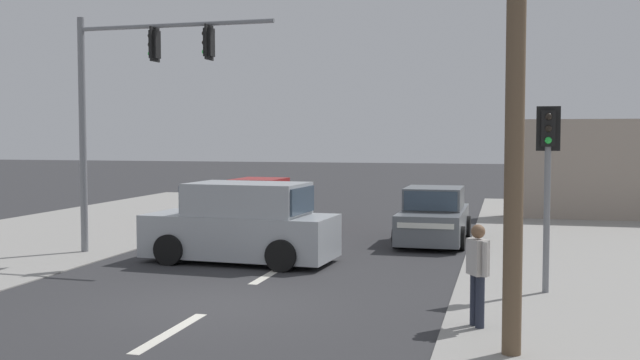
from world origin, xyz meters
TOP-DOWN VIEW (x-y plane):
  - ground_plane at (0.00, 0.00)m, footprint 140.00×140.00m
  - lane_dash_near at (0.00, -2.00)m, footprint 0.20×2.40m
  - lane_dash_mid at (0.00, 3.00)m, footprint 0.20×2.40m
  - lane_dash_far at (0.00, 8.00)m, footprint 0.20×2.40m
  - utility_pole_foreground_right at (4.90, -1.97)m, footprint 3.77×0.63m
  - traffic_signal_mast at (-4.27, 4.67)m, footprint 5.29×0.50m
  - pedestal_signal_right_kerb at (5.71, 2.33)m, footprint 0.44×0.29m
  - suv_oncoming_near at (-1.12, 4.32)m, footprint 4.65×2.29m
  - sedan_crossing_left at (3.00, 8.71)m, footprint 1.92×4.25m
  - sedan_receding_far at (-3.15, 11.67)m, footprint 2.03×4.30m
  - pedestrian_at_kerb at (4.54, -0.60)m, footprint 0.37×0.50m

SIDE VIEW (x-z plane):
  - ground_plane at x=0.00m, z-range 0.00..0.00m
  - lane_dash_near at x=0.00m, z-range 0.00..0.01m
  - lane_dash_mid at x=0.00m, z-range 0.00..0.01m
  - lane_dash_far at x=0.00m, z-range 0.00..0.01m
  - sedan_crossing_left at x=3.00m, z-range -0.08..1.48m
  - sedan_receding_far at x=-3.15m, z-range -0.08..1.48m
  - suv_oncoming_near at x=-1.12m, z-range -0.06..1.83m
  - pedestrian_at_kerb at x=4.54m, z-range 0.11..1.74m
  - pedestal_signal_right_kerb at x=5.71m, z-range 0.64..4.20m
  - traffic_signal_mast at x=-4.27m, z-range 1.15..7.15m
  - utility_pole_foreground_right at x=4.90m, z-range 0.35..9.02m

